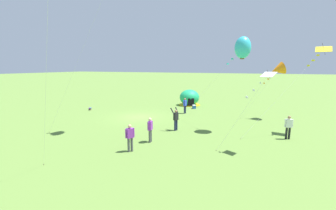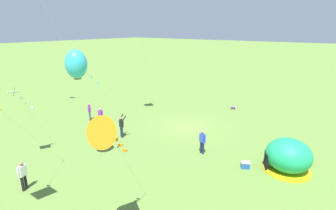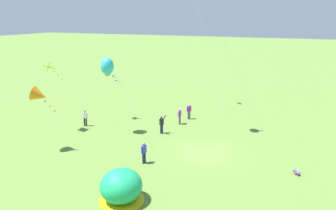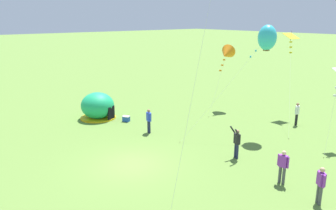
{
  "view_description": "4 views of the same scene",
  "coord_description": "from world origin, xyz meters",
  "px_view_note": "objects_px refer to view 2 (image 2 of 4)",
  "views": [
    {
      "loc": [
        19.71,
        11.37,
        5.2
      ],
      "look_at": [
        1.9,
        4.02,
        1.85
      ],
      "focal_mm": 24.0,
      "sensor_mm": 36.0,
      "label": 1
    },
    {
      "loc": [
        -11.69,
        18.7,
        8.6
      ],
      "look_at": [
        -0.67,
        3.95,
        3.1
      ],
      "focal_mm": 28.0,
      "sensor_mm": 36.0,
      "label": 2
    },
    {
      "loc": [
        -24.56,
        -6.91,
        11.2
      ],
      "look_at": [
        3.68,
        4.77,
        2.77
      ],
      "focal_mm": 35.0,
      "sensor_mm": 36.0,
      "label": 3
    },
    {
      "loc": [
        14.14,
        -8.93,
        7.91
      ],
      "look_at": [
        -0.88,
        3.34,
        2.66
      ],
      "focal_mm": 35.0,
      "sensor_mm": 36.0,
      "label": 4
    }
  ],
  "objects_px": {
    "person_arms_raised": "(121,126)",
    "kite_orange": "(109,132)",
    "cooler_box": "(245,165)",
    "toddler_crawling": "(233,108)",
    "person_strolling": "(23,174)",
    "kite_cyan": "(76,64)",
    "popup_tent": "(288,156)",
    "person_with_toddler": "(202,141)",
    "kite_white": "(18,96)",
    "person_watching_sky": "(101,116)",
    "person_near_tent": "(89,111)"
  },
  "relations": [
    {
      "from": "person_arms_raised",
      "to": "kite_orange",
      "type": "relative_size",
      "value": 0.34
    },
    {
      "from": "cooler_box",
      "to": "toddler_crawling",
      "type": "height_order",
      "value": "cooler_box"
    },
    {
      "from": "cooler_box",
      "to": "person_strolling",
      "type": "distance_m",
      "value": 12.98
    },
    {
      "from": "kite_cyan",
      "to": "cooler_box",
      "type": "bearing_deg",
      "value": -143.49
    },
    {
      "from": "popup_tent",
      "to": "toddler_crawling",
      "type": "height_order",
      "value": "popup_tent"
    },
    {
      "from": "person_with_toddler",
      "to": "kite_white",
      "type": "xyz_separation_m",
      "value": [
        9.08,
        7.74,
        3.46
      ]
    },
    {
      "from": "person_watching_sky",
      "to": "person_near_tent",
      "type": "bearing_deg",
      "value": -9.59
    },
    {
      "from": "popup_tent",
      "to": "kite_cyan",
      "type": "xyz_separation_m",
      "value": [
        10.27,
        7.27,
        5.58
      ]
    },
    {
      "from": "person_watching_sky",
      "to": "kite_white",
      "type": "bearing_deg",
      "value": 97.29
    },
    {
      "from": "person_watching_sky",
      "to": "kite_orange",
      "type": "xyz_separation_m",
      "value": [
        -10.95,
        8.22,
        3.88
      ]
    },
    {
      "from": "kite_white",
      "to": "kite_orange",
      "type": "xyz_separation_m",
      "value": [
        -10.05,
        1.24,
        0.42
      ]
    },
    {
      "from": "popup_tent",
      "to": "person_strolling",
      "type": "xyz_separation_m",
      "value": [
        11.01,
        10.75,
        -0.03
      ]
    },
    {
      "from": "person_with_toddler",
      "to": "person_near_tent",
      "type": "xyz_separation_m",
      "value": [
        12.01,
        0.42,
        0.0
      ]
    },
    {
      "from": "cooler_box",
      "to": "person_strolling",
      "type": "relative_size",
      "value": 0.37
    },
    {
      "from": "toddler_crawling",
      "to": "kite_orange",
      "type": "height_order",
      "value": "kite_orange"
    },
    {
      "from": "popup_tent",
      "to": "person_arms_raised",
      "type": "height_order",
      "value": "popup_tent"
    },
    {
      "from": "kite_orange",
      "to": "toddler_crawling",
      "type": "bearing_deg",
      "value": -80.26
    },
    {
      "from": "popup_tent",
      "to": "cooler_box",
      "type": "relative_size",
      "value": 4.37
    },
    {
      "from": "person_watching_sky",
      "to": "cooler_box",
      "type": "bearing_deg",
      "value": -177.31
    },
    {
      "from": "toddler_crawling",
      "to": "person_near_tent",
      "type": "relative_size",
      "value": 0.31
    },
    {
      "from": "kite_white",
      "to": "toddler_crawling",
      "type": "bearing_deg",
      "value": -109.33
    },
    {
      "from": "person_strolling",
      "to": "kite_orange",
      "type": "bearing_deg",
      "value": -174.44
    },
    {
      "from": "person_arms_raised",
      "to": "kite_orange",
      "type": "bearing_deg",
      "value": 135.05
    },
    {
      "from": "popup_tent",
      "to": "kite_cyan",
      "type": "relative_size",
      "value": 0.38
    },
    {
      "from": "person_strolling",
      "to": "person_with_toddler",
      "type": "bearing_deg",
      "value": -120.31
    },
    {
      "from": "person_strolling",
      "to": "kite_white",
      "type": "bearing_deg",
      "value": -28.53
    },
    {
      "from": "kite_orange",
      "to": "cooler_box",
      "type": "bearing_deg",
      "value": -104.25
    },
    {
      "from": "person_with_toddler",
      "to": "kite_cyan",
      "type": "distance_m",
      "value": 9.65
    },
    {
      "from": "person_near_tent",
      "to": "person_watching_sky",
      "type": "height_order",
      "value": "same"
    },
    {
      "from": "popup_tent",
      "to": "cooler_box",
      "type": "xyz_separation_m",
      "value": [
        2.17,
        1.27,
        -0.78
      ]
    },
    {
      "from": "person_strolling",
      "to": "person_watching_sky",
      "type": "relative_size",
      "value": 1.0
    },
    {
      "from": "popup_tent",
      "to": "kite_cyan",
      "type": "bearing_deg",
      "value": 35.3
    },
    {
      "from": "person_near_tent",
      "to": "kite_cyan",
      "type": "distance_m",
      "value": 10.72
    },
    {
      "from": "popup_tent",
      "to": "cooler_box",
      "type": "height_order",
      "value": "popup_tent"
    },
    {
      "from": "person_near_tent",
      "to": "kite_white",
      "type": "xyz_separation_m",
      "value": [
        -2.93,
        7.32,
        3.46
      ]
    },
    {
      "from": "popup_tent",
      "to": "person_watching_sky",
      "type": "xyz_separation_m",
      "value": [
        15.36,
        1.89,
        -0.03
      ]
    },
    {
      "from": "person_watching_sky",
      "to": "kite_white",
      "type": "distance_m",
      "value": 7.84
    },
    {
      "from": "popup_tent",
      "to": "kite_white",
      "type": "bearing_deg",
      "value": 31.53
    },
    {
      "from": "kite_orange",
      "to": "popup_tent",
      "type": "bearing_deg",
      "value": -113.57
    },
    {
      "from": "popup_tent",
      "to": "person_with_toddler",
      "type": "relative_size",
      "value": 1.63
    },
    {
      "from": "kite_orange",
      "to": "person_near_tent",
      "type": "bearing_deg",
      "value": -33.4
    },
    {
      "from": "popup_tent",
      "to": "person_watching_sky",
      "type": "distance_m",
      "value": 15.47
    },
    {
      "from": "cooler_box",
      "to": "person_watching_sky",
      "type": "xyz_separation_m",
      "value": [
        13.19,
        0.62,
        0.74
      ]
    },
    {
      "from": "person_with_toddler",
      "to": "toddler_crawling",
      "type": "bearing_deg",
      "value": -77.43
    },
    {
      "from": "person_watching_sky",
      "to": "kite_orange",
      "type": "bearing_deg",
      "value": 143.1
    },
    {
      "from": "cooler_box",
      "to": "kite_cyan",
      "type": "height_order",
      "value": "kite_cyan"
    },
    {
      "from": "person_with_toddler",
      "to": "kite_orange",
      "type": "relative_size",
      "value": 0.31
    },
    {
      "from": "person_near_tent",
      "to": "toddler_crawling",
      "type": "bearing_deg",
      "value": -129.64
    },
    {
      "from": "person_strolling",
      "to": "person_watching_sky",
      "type": "distance_m",
      "value": 9.87
    },
    {
      "from": "person_strolling",
      "to": "kite_orange",
      "type": "relative_size",
      "value": 0.31
    }
  ]
}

